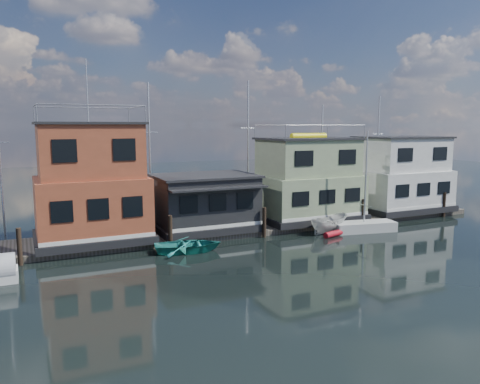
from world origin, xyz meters
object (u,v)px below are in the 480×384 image
houseboat_red (91,185)px  houseboat_dark (205,202)px  houseboat_green (308,181)px  motorboat (329,224)px  day_sailer (364,226)px  red_kayak (339,233)px  dinghy_teal (188,245)px  houseboat_white (401,175)px

houseboat_red → houseboat_dark: houseboat_red is taller
houseboat_green → motorboat: (-0.42, -3.65, -2.85)m
houseboat_dark → day_sailer: 12.26m
motorboat → red_kayak: bearing=178.7°
houseboat_green → day_sailer: size_ratio=1.10×
houseboat_dark → red_kayak: houseboat_dark is taller
dinghy_teal → day_sailer: day_sailer is taller
day_sailer → red_kayak: bearing=-163.8°
day_sailer → houseboat_green: bearing=128.5°
houseboat_green → red_kayak: 5.69m
houseboat_red → day_sailer: size_ratio=1.55×
houseboat_red → day_sailer: bearing=-12.8°
dinghy_teal → houseboat_red: bearing=63.4°
houseboat_green → houseboat_white: (10.00, -0.00, -0.01)m
day_sailer → houseboat_red: bearing=178.0°
dinghy_teal → day_sailer: (14.04, -0.18, -0.00)m
motorboat → houseboat_red: bearing=66.0°
houseboat_white → dinghy_teal: size_ratio=1.97×
red_kayak → day_sailer: bearing=-10.1°
houseboat_white → day_sailer: size_ratio=1.10×
red_kayak → houseboat_green: bearing=71.4°
houseboat_dark → houseboat_green: houseboat_green is taller
day_sailer → red_kayak: 2.55m
houseboat_white → day_sailer: bearing=-150.5°
houseboat_green → dinghy_teal: bearing=-160.4°
houseboat_dark → dinghy_teal: (-2.75, -4.17, -1.98)m
houseboat_dark → houseboat_white: size_ratio=0.88×
houseboat_dark → dinghy_teal: bearing=-123.3°
houseboat_red → houseboat_white: houseboat_red is taller
houseboat_dark → houseboat_white: houseboat_white is taller
dinghy_teal → red_kayak: size_ratio=1.41×
houseboat_red → houseboat_dark: (8.00, -0.02, -1.69)m
red_kayak → motorboat: size_ratio=0.84×
houseboat_dark → houseboat_green: bearing=0.1°
dinghy_teal → day_sailer: bearing=-78.7°
houseboat_white → dinghy_teal: (-21.75, -4.19, -3.10)m
dinghy_teal → day_sailer: size_ratio=0.56×
houseboat_white → dinghy_teal: houseboat_white is taller
houseboat_dark → motorboat: (8.58, -3.63, -1.72)m
houseboat_white → houseboat_green: bearing=180.0°
houseboat_dark → houseboat_white: (19.00, 0.02, 1.12)m
houseboat_dark → red_kayak: bearing=-27.7°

